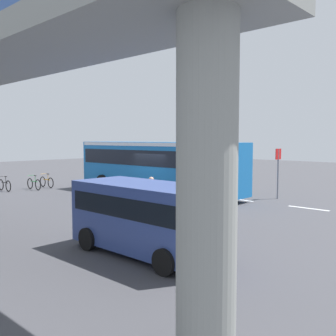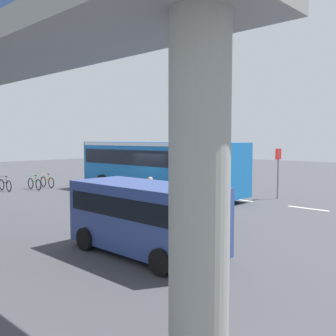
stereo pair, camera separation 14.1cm
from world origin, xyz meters
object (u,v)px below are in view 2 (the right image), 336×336
at_px(city_bus, 157,163).
at_px(bicycle_green, 34,184).
at_px(bicycle_orange, 47,182).
at_px(parked_van, 145,214).
at_px(pedestrian, 150,199).
at_px(bicycle_black, 5,185).
at_px(traffic_sign, 278,165).

xyz_separation_m(city_bus, bicycle_green, (7.45, 4.03, -1.51)).
bearing_deg(bicycle_green, bicycle_orange, -69.94).
bearing_deg(bicycle_orange, parked_van, 159.84).
xyz_separation_m(parked_van, pedestrian, (3.19, -3.31, -0.30)).
bearing_deg(bicycle_black, pedestrian, -179.16).
height_order(parked_van, traffic_sign, traffic_sign).
bearing_deg(bicycle_orange, city_bus, -159.98).
bearing_deg(pedestrian, city_bus, -47.51).
relative_size(parked_van, traffic_sign, 1.71).
distance_m(bicycle_orange, pedestrian, 13.13).
xyz_separation_m(city_bus, traffic_sign, (-6.16, -3.33, 0.01)).
bearing_deg(pedestrian, bicycle_green, -6.51).
xyz_separation_m(parked_van, bicycle_orange, (16.05, -5.89, -0.81)).
xyz_separation_m(bicycle_green, pedestrian, (-12.44, 1.42, 0.51)).
distance_m(parked_van, bicycle_green, 16.35).
xyz_separation_m(city_bus, bicycle_orange, (7.87, 2.87, -1.51)).
xyz_separation_m(bicycle_black, bicycle_green, (-0.76, -1.61, 0.00)).
distance_m(city_bus, bicycle_green, 8.60).
bearing_deg(parked_van, bicycle_black, -10.78).
bearing_deg(traffic_sign, city_bus, 28.36).
bearing_deg(city_bus, traffic_sign, -151.64).
height_order(bicycle_green, bicycle_orange, same).
height_order(city_bus, parked_van, city_bus).
xyz_separation_m(parked_van, bicycle_green, (15.63, -4.73, -0.81)).
height_order(parked_van, bicycle_orange, parked_van).
relative_size(bicycle_green, bicycle_orange, 1.00).
height_order(city_bus, traffic_sign, city_bus).
relative_size(pedestrian, traffic_sign, 0.64).
height_order(bicycle_orange, traffic_sign, traffic_sign).
xyz_separation_m(parked_van, traffic_sign, (2.02, -12.09, 0.71)).
xyz_separation_m(bicycle_black, bicycle_orange, (-0.34, -2.77, 0.00)).
distance_m(parked_van, bicycle_orange, 17.12).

